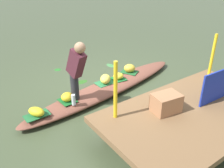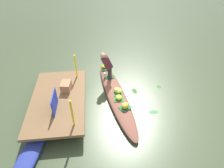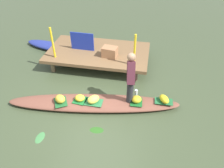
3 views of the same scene
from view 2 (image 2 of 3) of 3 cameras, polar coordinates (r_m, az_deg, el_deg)
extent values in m
plane|color=#3E4A30|center=(7.27, 1.13, -3.85)|extent=(40.00, 40.00, 0.00)
cube|color=brown|center=(6.83, -15.55, -4.38)|extent=(3.20, 1.80, 0.10)
cylinder|color=brown|center=(6.01, -9.62, -13.83)|extent=(0.14, 0.14, 0.35)
cylinder|color=brown|center=(7.86, -9.11, 0.97)|extent=(0.14, 0.14, 0.35)
cylinder|color=brown|center=(6.32, -23.13, -14.02)|extent=(0.14, 0.14, 0.35)
cylinder|color=brown|center=(8.10, -19.30, 0.28)|extent=(0.14, 0.14, 0.35)
ellipsoid|color=brown|center=(7.21, 1.14, -3.27)|extent=(4.40, 1.34, 0.19)
ellipsoid|color=navy|center=(6.00, -23.34, -19.03)|extent=(2.19, 0.99, 0.21)
cube|color=#216335|center=(8.50, -2.13, 4.84)|extent=(0.45, 0.26, 0.01)
ellipsoid|color=gold|center=(8.46, -2.14, 5.27)|extent=(0.33, 0.37, 0.16)
cube|color=#2B7442|center=(7.17, 1.73, -2.48)|extent=(0.44, 0.29, 0.01)
ellipsoid|color=#F3DE50|center=(7.11, 1.74, -1.91)|extent=(0.38, 0.38, 0.19)
cube|color=#215E2D|center=(6.60, 3.86, -6.94)|extent=(0.44, 0.48, 0.01)
ellipsoid|color=gold|center=(6.53, 3.89, -6.33)|extent=(0.35, 0.34, 0.20)
cube|color=#185C25|center=(7.96, -0.73, 2.27)|extent=(0.31, 0.36, 0.01)
ellipsoid|color=gold|center=(7.91, -0.73, 2.76)|extent=(0.30, 0.28, 0.17)
cube|color=#1D6E2F|center=(6.90, 2.02, -4.39)|extent=(0.34, 0.35, 0.01)
ellipsoid|color=yellow|center=(6.85, 2.03, -3.94)|extent=(0.27, 0.25, 0.15)
cylinder|color=#28282D|center=(7.66, -0.68, 3.14)|extent=(0.16, 0.16, 0.55)
cube|color=#4C202B|center=(7.36, -1.50, 6.30)|extent=(0.25, 0.49, 0.59)
sphere|color=#9E7556|center=(7.16, -2.67, 8.38)|extent=(0.20, 0.20, 0.20)
cylinder|color=silver|center=(7.86, -2.16, 2.63)|extent=(0.08, 0.08, 0.21)
cube|color=#1B2F9F|center=(6.24, -16.57, -5.17)|extent=(0.75, 0.05, 0.58)
cylinder|color=yellow|center=(5.52, -11.66, -8.40)|extent=(0.06, 0.06, 0.95)
cylinder|color=yellow|center=(7.38, -10.62, 5.18)|extent=(0.06, 0.06, 0.95)
cube|color=#A36F4A|center=(6.98, -13.37, -0.64)|extent=(0.48, 0.38, 0.31)
ellipsoid|color=#2B601E|center=(7.58, 6.65, -2.06)|extent=(0.34, 0.22, 0.01)
ellipsoid|color=#266D25|center=(7.96, 13.64, -0.77)|extent=(0.25, 0.25, 0.01)
ellipsoid|color=#407F43|center=(6.86, 12.17, -8.08)|extent=(0.18, 0.32, 0.01)
camera|label=1|loc=(9.02, -29.10, 19.85)|focal=39.33mm
camera|label=3|loc=(8.07, 32.16, 25.87)|focal=34.61mm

